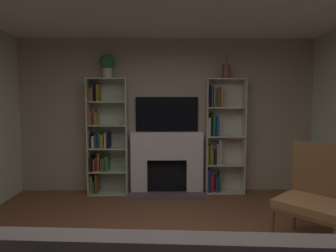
{
  "coord_description": "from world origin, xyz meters",
  "views": [
    {
      "loc": [
        -0.05,
        -2.41,
        1.55
      ],
      "look_at": [
        0.0,
        1.07,
        1.28
      ],
      "focal_mm": 30.68,
      "sensor_mm": 36.0,
      "label": 1
    }
  ],
  "objects_px": {
    "vase_with_flowers": "(226,70)",
    "armchair": "(316,195)",
    "fireplace": "(167,161)",
    "tv": "(167,114)",
    "potted_plant": "(107,64)",
    "bookshelf_right": "(220,137)",
    "bookshelf_left": "(104,139)"
  },
  "relations": [
    {
      "from": "tv",
      "to": "vase_with_flowers",
      "type": "xyz_separation_m",
      "value": [
        1.01,
        -0.12,
        0.75
      ]
    },
    {
      "from": "tv",
      "to": "bookshelf_left",
      "type": "relative_size",
      "value": 0.55
    },
    {
      "from": "potted_plant",
      "to": "tv",
      "type": "bearing_deg",
      "value": 6.78
    },
    {
      "from": "bookshelf_right",
      "to": "vase_with_flowers",
      "type": "height_order",
      "value": "vase_with_flowers"
    },
    {
      "from": "tv",
      "to": "bookshelf_right",
      "type": "height_order",
      "value": "bookshelf_right"
    },
    {
      "from": "bookshelf_right",
      "to": "armchair",
      "type": "relative_size",
      "value": 1.79
    },
    {
      "from": "fireplace",
      "to": "potted_plant",
      "type": "height_order",
      "value": "potted_plant"
    },
    {
      "from": "fireplace",
      "to": "bookshelf_right",
      "type": "bearing_deg",
      "value": 0.81
    },
    {
      "from": "fireplace",
      "to": "tv",
      "type": "height_order",
      "value": "tv"
    },
    {
      "from": "bookshelf_left",
      "to": "vase_with_flowers",
      "type": "distance_m",
      "value": 2.4
    },
    {
      "from": "bookshelf_left",
      "to": "bookshelf_right",
      "type": "distance_m",
      "value": 2.01
    },
    {
      "from": "fireplace",
      "to": "armchair",
      "type": "distance_m",
      "value": 2.5
    },
    {
      "from": "bookshelf_right",
      "to": "vase_with_flowers",
      "type": "distance_m",
      "value": 1.16
    },
    {
      "from": "potted_plant",
      "to": "vase_with_flowers",
      "type": "distance_m",
      "value": 2.02
    },
    {
      "from": "bookshelf_right",
      "to": "vase_with_flowers",
      "type": "xyz_separation_m",
      "value": [
        0.09,
        -0.05,
        1.15
      ]
    },
    {
      "from": "bookshelf_right",
      "to": "tv",
      "type": "bearing_deg",
      "value": 175.62
    },
    {
      "from": "vase_with_flowers",
      "to": "armchair",
      "type": "distance_m",
      "value": 2.51
    },
    {
      "from": "tv",
      "to": "potted_plant",
      "type": "relative_size",
      "value": 2.66
    },
    {
      "from": "bookshelf_left",
      "to": "armchair",
      "type": "relative_size",
      "value": 1.79
    },
    {
      "from": "bookshelf_left",
      "to": "potted_plant",
      "type": "xyz_separation_m",
      "value": [
        0.08,
        -0.02,
        1.27
      ]
    },
    {
      "from": "fireplace",
      "to": "vase_with_flowers",
      "type": "bearing_deg",
      "value": -2.08
    },
    {
      "from": "bookshelf_right",
      "to": "armchair",
      "type": "xyz_separation_m",
      "value": [
        0.7,
        -1.91,
        -0.42
      ]
    },
    {
      "from": "tv",
      "to": "bookshelf_left",
      "type": "distance_m",
      "value": 1.17
    },
    {
      "from": "fireplace",
      "to": "bookshelf_left",
      "type": "bearing_deg",
      "value": -179.33
    },
    {
      "from": "fireplace",
      "to": "tv",
      "type": "relative_size",
      "value": 1.24
    },
    {
      "from": "tv",
      "to": "bookshelf_left",
      "type": "xyz_separation_m",
      "value": [
        -1.08,
        -0.1,
        -0.42
      ]
    },
    {
      "from": "fireplace",
      "to": "armchair",
      "type": "xyz_separation_m",
      "value": [
        1.63,
        -1.9,
        -0.01
      ]
    },
    {
      "from": "bookshelf_right",
      "to": "potted_plant",
      "type": "relative_size",
      "value": 4.84
    },
    {
      "from": "vase_with_flowers",
      "to": "armchair",
      "type": "relative_size",
      "value": 0.4
    },
    {
      "from": "fireplace",
      "to": "potted_plant",
      "type": "distance_m",
      "value": 1.94
    },
    {
      "from": "fireplace",
      "to": "armchair",
      "type": "height_order",
      "value": "armchair"
    },
    {
      "from": "bookshelf_left",
      "to": "fireplace",
      "type": "bearing_deg",
      "value": 0.67
    }
  ]
}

